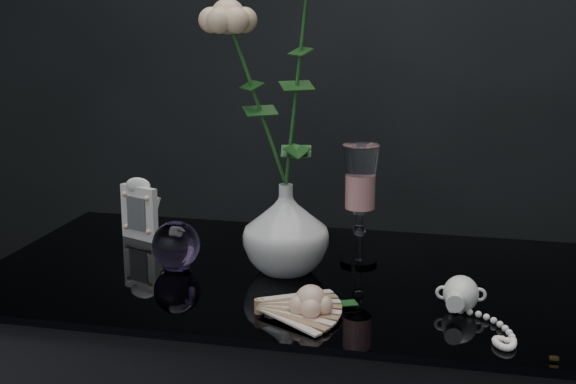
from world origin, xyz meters
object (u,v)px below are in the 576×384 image
(vase, at_px, (286,229))
(pearl_jar, at_px, (461,292))
(paperweight, at_px, (176,245))
(loose_rose, at_px, (311,301))
(picture_frame, at_px, (139,208))
(wine_glass, at_px, (360,205))

(vase, distance_m, pearl_jar, 0.32)
(vase, bearing_deg, pearl_jar, -20.01)
(vase, height_order, paperweight, vase)
(paperweight, distance_m, loose_rose, 0.32)
(picture_frame, xyz_separation_m, pearl_jar, (0.62, -0.23, -0.03))
(vase, distance_m, paperweight, 0.20)
(pearl_jar, bearing_deg, paperweight, 166.54)
(picture_frame, xyz_separation_m, loose_rose, (0.41, -0.31, -0.04))
(wine_glass, relative_size, pearl_jar, 1.10)
(wine_glass, height_order, paperweight, wine_glass)
(picture_frame, height_order, loose_rose, picture_frame)
(picture_frame, bearing_deg, wine_glass, 16.87)
(pearl_jar, bearing_deg, loose_rose, -163.47)
(picture_frame, bearing_deg, pearl_jar, 2.79)
(loose_rose, relative_size, pearl_jar, 0.74)
(paperweight, height_order, loose_rose, paperweight)
(picture_frame, bearing_deg, loose_rose, -14.30)
(vase, height_order, loose_rose, vase)
(loose_rose, distance_m, pearl_jar, 0.23)
(picture_frame, height_order, pearl_jar, picture_frame)
(vase, distance_m, loose_rose, 0.21)
(wine_glass, distance_m, loose_rose, 0.28)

